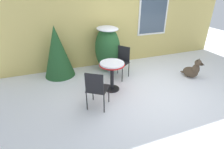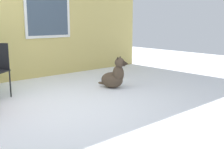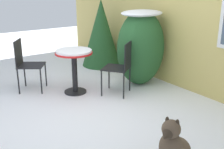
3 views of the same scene
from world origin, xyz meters
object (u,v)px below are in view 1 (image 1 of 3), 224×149
Objects in this scene: patio_chair_far_side at (97,88)px; patio_table at (112,69)px; dog at (192,70)px; patio_chair_near_table at (121,61)px.

patio_table is at bearing -98.68° from patio_chair_far_side.
dog is at bearing -137.43° from patio_chair_far_side.
patio_chair_far_side is at bearing -132.86° from patio_table.
patio_chair_near_table is (0.52, 0.61, -0.08)m from patio_table.
dog is at bearing -4.11° from patio_table.
patio_chair_near_table is 2.14m from dog.
patio_chair_far_side is 1.44× the size of dog.
patio_chair_near_table is 1.66m from patio_chair_far_side.
patio_chair_near_table and patio_chair_far_side have the same top height.
patio_chair_far_side reaches higher than dog.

